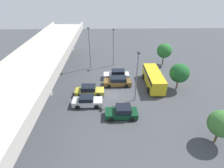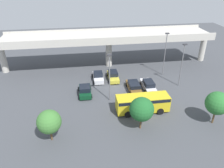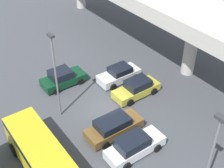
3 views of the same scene
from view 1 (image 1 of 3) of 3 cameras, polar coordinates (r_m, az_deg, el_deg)
The scene contains 14 objects.
ground_plane at distance 28.68m, azimuth -0.01°, elevation -3.22°, with size 91.58×91.58×0.00m, color #424449.
highway_overpass at distance 27.60m, azimuth -22.23°, elevation 7.18°, with size 44.04×7.42×7.31m.
parked_car_0 at distance 23.77m, azimuth 3.25°, elevation -9.19°, with size 2.19×4.34×1.68m.
parked_car_1 at distance 26.01m, azimuth -8.10°, elevation -5.58°, with size 2.04×4.38×1.57m.
parked_car_2 at distance 28.32m, azimuth -7.42°, elevation -2.16°, with size 2.04×4.61×1.63m.
parked_car_3 at distance 30.67m, azimuth 1.87°, elevation 0.86°, with size 2.11×4.83×1.59m.
parked_car_4 at distance 32.95m, azimuth 1.57°, elevation 3.13°, with size 1.99×4.76×1.69m.
shuttle_bus at distance 31.10m, azimuth 13.39°, elevation 2.03°, with size 7.72×2.72×2.54m.
lamp_post_near_aisle at distance 25.14m, azimuth 8.14°, elevation 3.42°, with size 0.70×0.35×7.84m.
lamp_post_mid_lot at distance 35.76m, azimuth -7.41°, elevation 12.32°, with size 0.70×0.35×8.44m.
lamp_post_by_overpass at distance 36.90m, azimuth 0.42°, elevation 12.64°, with size 0.70×0.35×7.85m.
tree_front_left at distance 22.53m, azimuth 32.27°, elevation -10.91°, with size 2.95×2.95×4.23m.
tree_front_centre at distance 30.56m, azimuth 21.18°, elevation 3.36°, with size 3.17×3.17×4.62m.
tree_front_right at distance 39.39m, azimuth 16.73°, elevation 10.38°, with size 3.13×3.13×4.78m.
Camera 1 is at (-23.85, 0.61, 15.92)m, focal length 28.00 mm.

